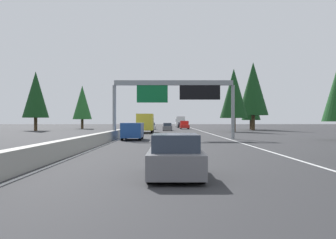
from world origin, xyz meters
TOP-DOWN VIEW (x-y plane):
  - ground_plane at (60.00, 0.00)m, footprint 320.00×320.00m
  - median_barrier at (80.00, 0.30)m, footprint 180.00×0.56m
  - shoulder_stripe_right at (70.00, -11.52)m, footprint 160.00×0.16m
  - shoulder_stripe_median at (70.00, -0.25)m, footprint 160.00×0.16m
  - sign_gantry_overhead at (38.33, -6.04)m, footprint 0.50×12.68m
  - sedan_far_right at (9.66, -5.45)m, footprint 4.40×1.80m
  - minivan_near_right at (36.84, -1.73)m, footprint 5.00×1.95m
  - box_truck_near_center at (60.54, -1.77)m, footprint 8.50×2.40m
  - sedan_distant_b at (105.16, -8.90)m, footprint 4.40×1.80m
  - sedan_far_center at (85.89, -1.75)m, footprint 4.40×1.80m
  - bus_mid_left at (119.06, -9.07)m, footprint 11.50×2.55m
  - pickup_distant_a at (89.16, -9.12)m, footprint 5.60×2.00m
  - sedan_far_left at (73.98, -5.25)m, footprint 4.40×1.80m
  - conifer_right_mid at (65.36, -16.49)m, footprint 4.73×4.73m
  - conifer_right_far at (78.20, -22.49)m, footprint 6.03×6.03m
  - conifer_right_distant at (84.67, -23.38)m, footprint 4.08×4.08m
  - conifer_left_mid at (74.07, 19.89)m, footprint 4.98×4.98m
  - conifer_left_far at (92.71, 14.86)m, footprint 4.49×4.49m

SIDE VIEW (x-z plane):
  - ground_plane at x=60.00m, z-range 0.00..0.00m
  - shoulder_stripe_right at x=70.00m, z-range 0.00..0.01m
  - shoulder_stripe_median at x=70.00m, z-range 0.00..0.01m
  - median_barrier at x=80.00m, z-range 0.00..0.90m
  - sedan_far_right at x=9.66m, z-range -0.05..1.42m
  - sedan_distant_b at x=105.16m, z-range -0.05..1.42m
  - sedan_far_center at x=85.89m, z-range -0.05..1.42m
  - sedan_far_left at x=73.98m, z-range -0.05..1.42m
  - pickup_distant_a at x=89.16m, z-range -0.02..1.84m
  - minivan_near_right at x=36.84m, z-range 0.11..1.80m
  - box_truck_near_center at x=60.54m, z-range 0.14..3.09m
  - bus_mid_left at x=119.06m, z-range 0.17..3.27m
  - sign_gantry_overhead at x=38.33m, z-range 1.80..7.89m
  - conifer_right_distant at x=84.67m, z-range 0.99..10.26m
  - conifer_left_far at x=92.71m, z-range 1.10..11.30m
  - conifer_right_mid at x=65.36m, z-range 1.16..11.92m
  - conifer_left_mid at x=74.07m, z-range 1.22..12.54m
  - conifer_right_far at x=78.20m, z-range 1.48..15.18m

